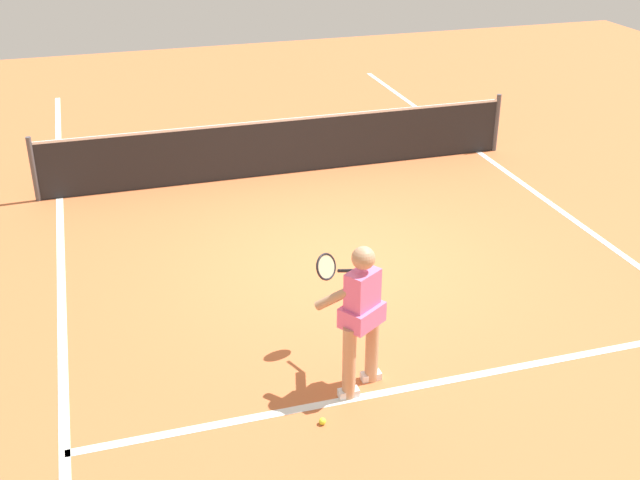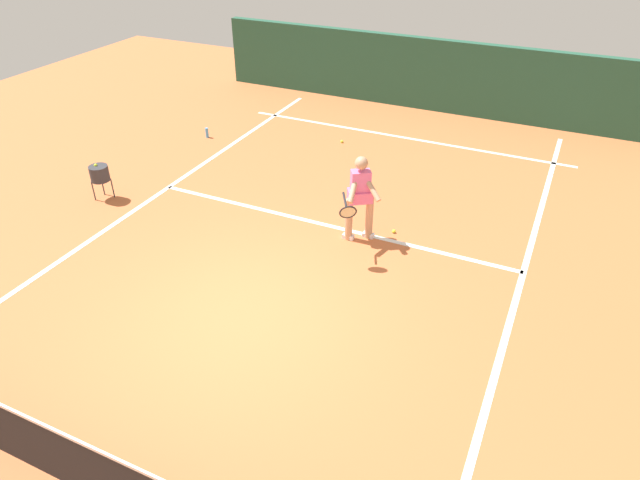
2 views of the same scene
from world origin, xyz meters
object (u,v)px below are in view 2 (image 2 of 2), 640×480
Objects in this scene: tennis_ball_near at (394,231)px; tennis_ball_mid at (342,141)px; tennis_player at (360,196)px; water_bottle at (207,133)px; ball_hopper at (99,174)px.

tennis_ball_mid is at bearing -53.89° from tennis_ball_near.
tennis_player is 6.46× the size of water_bottle.
ball_hopper reaches higher than water_bottle.
ball_hopper is at bearing 54.99° from tennis_ball_mid.
water_bottle is at bearing -91.17° from ball_hopper.
tennis_player is at bearing 41.67° from tennis_ball_near.
tennis_ball_mid is 3.27m from water_bottle.
ball_hopper is at bearing 12.03° from tennis_ball_near.
tennis_ball_near is 1.00× the size of tennis_ball_mid.
tennis_player is 23.48× the size of tennis_ball_near.
tennis_player reaches higher than tennis_ball_mid.
tennis_player reaches higher than water_bottle.
ball_hopper is (3.16, 4.51, 0.51)m from tennis_ball_mid.
tennis_ball_mid is 5.53m from ball_hopper.
tennis_ball_near is at bearing 126.11° from tennis_ball_mid.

